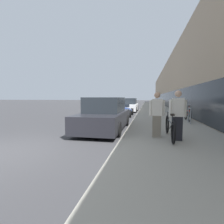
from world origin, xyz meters
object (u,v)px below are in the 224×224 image
Objects in this scene: parked_sedan_curbside at (105,115)px; vintage_roadster_curbside at (122,111)px; person_rider at (178,115)px; cruiser_bike_nearest at (188,114)px; person_bystander at (157,115)px; parked_sedan_far at (129,105)px; bike_rack_hoop at (189,114)px; tandem_bicycle at (170,127)px.

parked_sedan_curbside is 1.25× the size of vintage_roadster_curbside.
parked_sedan_curbside is (-2.94, 2.13, -0.26)m from person_rider.
person_rider is at bearing -105.21° from cruiser_bike_nearest.
vintage_roadster_curbside is at bearing 106.44° from person_bystander.
cruiser_bike_nearest is 9.43m from parked_sedan_far.
vintage_roadster_curbside is (-4.35, 4.45, -0.23)m from bike_rack_hoop.
parked_sedan_curbside is 6.46m from vintage_roadster_curbside.
person_bystander is 1.89× the size of bike_rack_hoop.
bike_rack_hoop is 10.47m from parked_sedan_far.
person_bystander is 0.88× the size of cruiser_bike_nearest.
bike_rack_hoop is at bearing 25.39° from parked_sedan_curbside.
parked_sedan_curbside is 11.58m from parked_sedan_far.
person_bystander is 0.33× the size of parked_sedan_curbside.
person_rider is 0.90× the size of cruiser_bike_nearest.
parked_sedan_far is (-4.42, 8.33, 0.13)m from cruiser_bike_nearest.
person_bystander reaches higher than tandem_bicycle.
person_rider is at bearing -55.93° from tandem_bicycle.
parked_sedan_far reaches higher than cruiser_bike_nearest.
bike_rack_hoop is (1.48, 3.85, 0.13)m from tandem_bicycle.
parked_sedan_far is at bearing 102.17° from person_rider.
person_rider is 9.13m from vintage_roadster_curbside.
parked_sedan_curbside is at bearing -89.90° from parked_sedan_far.
bike_rack_hoop is at bearing 72.67° from person_rider.
parked_sedan_curbside is (-4.23, -2.01, 0.04)m from bike_rack_hoop.
person_bystander is 8.58m from vintage_roadster_curbside.
parked_sedan_curbside is 1.06× the size of parked_sedan_far.
vintage_roadster_curbside is at bearing 134.39° from bike_rack_hoop.
parked_sedan_curbside is at bearing -143.58° from cruiser_bike_nearest.
parked_sedan_far reaches higher than vintage_roadster_curbside.
tandem_bicycle is 4.13m from bike_rack_hoop.
bike_rack_hoop is 0.22× the size of vintage_roadster_curbside.
tandem_bicycle is at bearing -78.37° from parked_sedan_far.
person_bystander is at bearing -112.75° from cruiser_bike_nearest.
tandem_bicycle is 0.52× the size of parked_sedan_far.
cruiser_bike_nearest reaches higher than tandem_bicycle.
cruiser_bike_nearest is 5.47m from parked_sedan_curbside.
cruiser_bike_nearest is (1.46, 5.37, -0.42)m from person_rider.
parked_sedan_far is (-2.96, 13.71, -0.29)m from person_rider.
bike_rack_hoop is 0.47× the size of cruiser_bike_nearest.
vintage_roadster_curbside is 5.13m from parked_sedan_far.
parked_sedan_far is (-2.32, 13.34, -0.27)m from person_bystander.
parked_sedan_far is (-2.76, 13.42, 0.15)m from tandem_bicycle.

